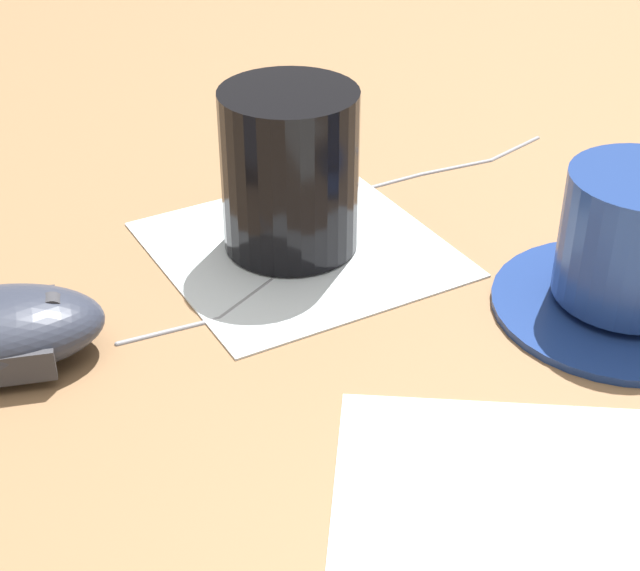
% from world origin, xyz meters
% --- Properties ---
extents(ground_plane, '(3.00, 3.00, 0.00)m').
position_xyz_m(ground_plane, '(0.00, 0.00, 0.00)').
color(ground_plane, olive).
extents(saucer, '(0.14, 0.14, 0.01)m').
position_xyz_m(saucer, '(0.11, 0.08, 0.00)').
color(saucer, navy).
rests_on(saucer, ground).
extents(mouse_cable, '(0.07, 0.37, 0.00)m').
position_xyz_m(mouse_cable, '(-0.07, 0.08, 0.00)').
color(mouse_cable, gray).
rests_on(mouse_cable, ground).
extents(napkin_under_glass, '(0.22, 0.22, 0.00)m').
position_xyz_m(napkin_under_glass, '(-0.07, 0.03, 0.00)').
color(napkin_under_glass, white).
rests_on(napkin_under_glass, ground).
extents(drinking_glass, '(0.08, 0.08, 0.10)m').
position_xyz_m(drinking_glass, '(-0.08, 0.03, 0.05)').
color(drinking_glass, black).
rests_on(drinking_glass, napkin_under_glass).
extents(napkin_spare, '(0.22, 0.22, 0.00)m').
position_xyz_m(napkin_spare, '(0.14, -0.10, 0.00)').
color(napkin_spare, silver).
rests_on(napkin_spare, ground).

